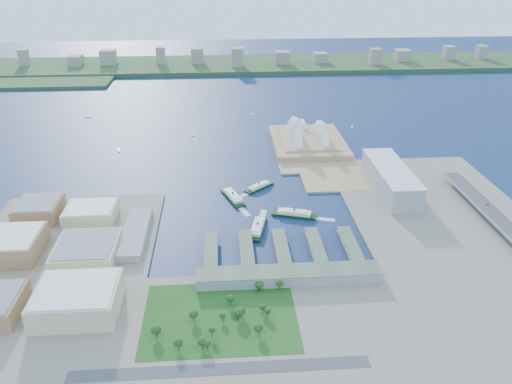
{
  "coord_description": "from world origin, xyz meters",
  "views": [
    {
      "loc": [
        -52.22,
        -577.01,
        327.5
      ],
      "look_at": [
        -7.27,
        55.51,
        18.0
      ],
      "focal_mm": 35.0,
      "sensor_mm": 36.0,
      "label": 1
    }
  ],
  "objects": [
    {
      "name": "toaster_building",
      "position": [
        195.0,
        80.0,
        20.5
      ],
      "size": [
        45.0,
        155.0,
        35.0
      ],
      "primitive_type": "cube",
      "color": "#939399",
      "rests_on": "east_land"
    },
    {
      "name": "ferry_wharves",
      "position": [
        14.0,
        -75.0,
        4.65
      ],
      "size": [
        184.0,
        90.0,
        9.3
      ],
      "primitive_type": null,
      "color": "#4A5741",
      "rests_on": "ground"
    },
    {
      "name": "expressway",
      "position": [
        300.0,
        -60.0,
        8.93
      ],
      "size": [
        26.0,
        340.0,
        11.85
      ],
      "primitive_type": null,
      "color": "gray",
      "rests_on": "east_land"
    },
    {
      "name": "boat_d",
      "position": [
        -342.33,
        487.96,
        1.26
      ],
      "size": [
        15.22,
        5.24,
        2.52
      ],
      "primitive_type": null,
      "rotation": [
        0.0,
        0.0,
        1.71
      ],
      "color": "white",
      "rests_on": "ground"
    },
    {
      "name": "boat_e",
      "position": [
        16.3,
        478.63,
        1.37
      ],
      "size": [
        5.76,
        11.69,
        2.75
      ],
      "primitive_type": null,
      "rotation": [
        0.0,
        0.0,
        0.2
      ],
      "color": "white",
      "rests_on": "ground"
    },
    {
      "name": "west_buildings",
      "position": [
        -250.0,
        -70.0,
        16.5
      ],
      "size": [
        200.0,
        280.0,
        27.0
      ],
      "primitive_type": null,
      "color": "#956E4A",
      "rests_on": "west_land"
    },
    {
      "name": "opera_house",
      "position": [
        105.0,
        280.0,
        32.0
      ],
      "size": [
        134.0,
        180.0,
        58.0
      ],
      "primitive_type": null,
      "color": "white",
      "rests_on": "peninsula"
    },
    {
      "name": "far_skyline",
      "position": [
        0.0,
        960.0,
        39.5
      ],
      "size": [
        1900.0,
        140.0,
        55.0
      ],
      "primitive_type": null,
      "color": "gray",
      "rests_on": "far_shore"
    },
    {
      "name": "terminal_building",
      "position": [
        15.0,
        -135.0,
        9.0
      ],
      "size": [
        200.0,
        28.0,
        12.0
      ],
      "primitive_type": "cube",
      "color": "gray",
      "rests_on": "south_land"
    },
    {
      "name": "ferry_a",
      "position": [
        -39.92,
        71.89,
        5.81
      ],
      "size": [
        35.81,
        63.13,
        11.63
      ],
      "primitive_type": null,
      "rotation": [
        0.0,
        0.0,
        0.35
      ],
      "color": "black",
      "rests_on": "ground"
    },
    {
      "name": "west_land",
      "position": [
        -250.0,
        -105.0,
        1.5
      ],
      "size": [
        220.0,
        390.0,
        3.0
      ],
      "primitive_type": "cube",
      "color": "gray",
      "rests_on": "ground"
    },
    {
      "name": "ferry_c",
      "position": [
        -10.42,
        -20.51,
        5.8
      ],
      "size": [
        29.34,
        63.31,
        11.6
      ],
      "primitive_type": null,
      "rotation": [
        0.0,
        0.0,
        2.91
      ],
      "color": "black",
      "rests_on": "ground"
    },
    {
      "name": "boat_b",
      "position": [
        -110.32,
        351.51,
        1.23
      ],
      "size": [
        9.24,
        3.67,
        2.45
      ],
      "primitive_type": null,
      "rotation": [
        0.0,
        0.0,
        1.63
      ],
      "color": "white",
      "rests_on": "ground"
    },
    {
      "name": "far_shore",
      "position": [
        0.0,
        980.0,
        6.0
      ],
      "size": [
        2200.0,
        260.0,
        12.0
      ],
      "primitive_type": "cube",
      "color": "#2D4926",
      "rests_on": "ground"
    },
    {
      "name": "ferry_b",
      "position": [
        1.04,
        104.52,
        4.84
      ],
      "size": [
        47.02,
        43.62,
        9.68
      ],
      "primitive_type": null,
      "rotation": [
        0.0,
        0.0,
        -0.85
      ],
      "color": "black",
      "rests_on": "ground"
    },
    {
      "name": "boat_c",
      "position": [
        213.14,
        379.08,
        1.31
      ],
      "size": [
        6.31,
        12.1,
        2.61
      ],
      "primitive_type": null,
      "rotation": [
        0.0,
        0.0,
        2.88
      ],
      "color": "white",
      "rests_on": "ground"
    },
    {
      "name": "car_c",
      "position": [
        304.0,
        0.35,
        15.55
      ],
      "size": [
        1.96,
        4.81,
        1.4
      ],
      "primitive_type": "imported",
      "rotation": [
        0.0,
        0.0,
        3.14
      ],
      "color": "slate",
      "rests_on": "expressway"
    },
    {
      "name": "park",
      "position": [
        -60.0,
        -190.0,
        11.0
      ],
      "size": [
        150.0,
        110.0,
        16.0
      ],
      "primitive_type": null,
      "color": "#194714",
      "rests_on": "south_land"
    },
    {
      "name": "peninsula",
      "position": [
        107.5,
        260.0,
        1.5
      ],
      "size": [
        135.0,
        220.0,
        3.0
      ],
      "primitive_type": "cube",
      "color": "tan",
      "rests_on": "ground"
    },
    {
      "name": "east_land",
      "position": [
        240.0,
        -50.0,
        1.5
      ],
      "size": [
        240.0,
        500.0,
        3.0
      ],
      "primitive_type": "cube",
      "color": "gray",
      "rests_on": "ground"
    },
    {
      "name": "ferry_d",
      "position": [
        41.9,
        14.22,
        5.68
      ],
      "size": [
        61.9,
        31.94,
        11.35
      ],
      "primitive_type": null,
      "rotation": [
        0.0,
        0.0,
        1.28
      ],
      "color": "black",
      "rests_on": "ground"
    },
    {
      "name": "boat_a",
      "position": [
        -239.29,
        279.24,
        1.43
      ],
      "size": [
        7.47,
        15.29,
        2.86
      ],
      "primitive_type": null,
      "rotation": [
        0.0,
        0.0,
        0.27
      ],
      "color": "white",
      "rests_on": "ground"
    },
    {
      "name": "south_land",
      "position": [
        0.0,
        -210.0,
        1.5
      ],
      "size": [
        720.0,
        180.0,
        3.0
      ],
      "primitive_type": "cube",
      "color": "gray",
      "rests_on": "ground"
    },
    {
      "name": "ground",
      "position": [
        0.0,
        0.0,
        0.0
      ],
      "size": [
        3000.0,
        3000.0,
        0.0
      ],
      "primitive_type": "plane",
      "color": "#0E1B41",
      "rests_on": "ground"
    }
  ]
}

